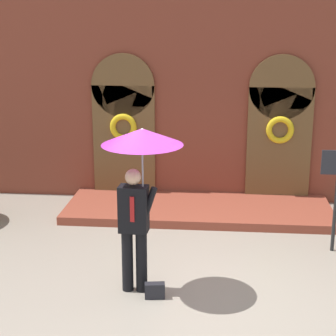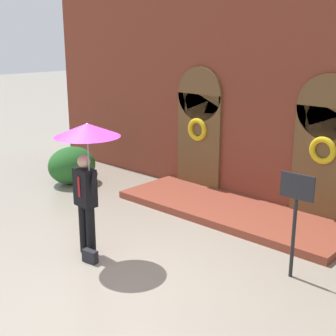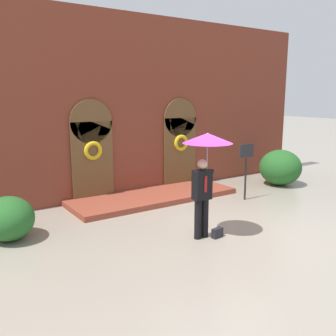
# 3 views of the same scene
# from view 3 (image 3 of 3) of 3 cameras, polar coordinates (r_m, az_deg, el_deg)

# --- Properties ---
(ground_plane) EXTENTS (80.00, 80.00, 0.00)m
(ground_plane) POSITION_cam_3_polar(r_m,az_deg,el_deg) (9.26, 7.98, -9.04)
(ground_plane) COLOR gray
(building_facade) EXTENTS (14.00, 2.30, 5.60)m
(building_facade) POSITION_cam_3_polar(r_m,az_deg,el_deg) (12.10, -5.06, 8.75)
(building_facade) COLOR brown
(building_facade) RESTS_ON ground
(person_with_umbrella) EXTENTS (1.10, 1.10, 2.36)m
(person_with_umbrella) POSITION_cam_3_polar(r_m,az_deg,el_deg) (8.18, 5.82, 2.19)
(person_with_umbrella) COLOR black
(person_with_umbrella) RESTS_ON ground
(handbag) EXTENTS (0.29, 0.16, 0.22)m
(handbag) POSITION_cam_3_polar(r_m,az_deg,el_deg) (8.64, 7.53, -9.77)
(handbag) COLOR black
(handbag) RESTS_ON ground
(sign_post) EXTENTS (0.56, 0.06, 1.72)m
(sign_post) POSITION_cam_3_polar(r_m,az_deg,el_deg) (11.52, 11.82, 0.85)
(sign_post) COLOR black
(sign_post) RESTS_ON ground
(shrub_left) EXTENTS (1.10, 1.28, 0.97)m
(shrub_left) POSITION_cam_3_polar(r_m,az_deg,el_deg) (9.06, -23.13, -7.08)
(shrub_left) COLOR #235B23
(shrub_left) RESTS_ON ground
(shrub_right) EXTENTS (1.45, 1.48, 1.26)m
(shrub_right) POSITION_cam_3_polar(r_m,az_deg,el_deg) (13.85, 16.75, 0.08)
(shrub_right) COLOR #235B23
(shrub_right) RESTS_ON ground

